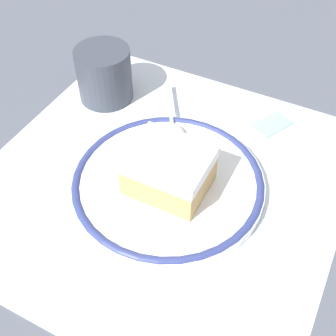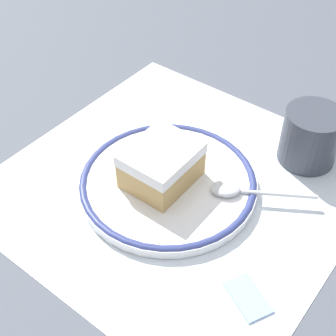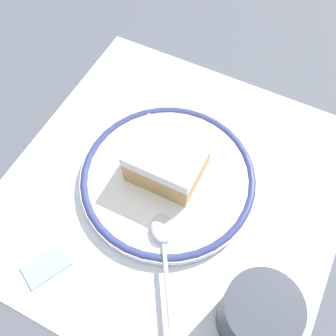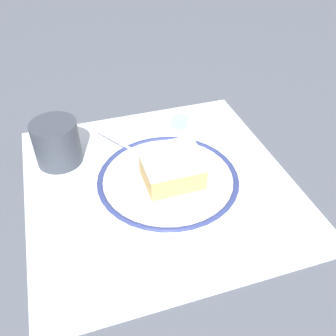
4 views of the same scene
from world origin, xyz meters
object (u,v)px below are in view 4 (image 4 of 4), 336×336
(plate, at_px, (168,180))
(sugar_packet, at_px, (179,121))
(cup, at_px, (57,145))
(cake_slice, at_px, (172,167))
(spoon, at_px, (136,151))

(plate, xyz_separation_m, sugar_packet, (0.07, 0.16, -0.00))
(cup, bearing_deg, cake_slice, -36.53)
(plate, distance_m, sugar_packet, 0.17)
(plate, relative_size, cup, 2.96)
(cake_slice, distance_m, cup, 0.20)
(plate, height_order, cake_slice, cake_slice)
(cake_slice, xyz_separation_m, spoon, (-0.04, 0.08, -0.02))
(spoon, xyz_separation_m, cup, (-0.12, 0.03, 0.01))
(cake_slice, bearing_deg, sugar_packet, 67.43)
(plate, distance_m, cake_slice, 0.03)
(cake_slice, distance_m, sugar_packet, 0.18)
(sugar_packet, bearing_deg, spoon, -141.80)
(plate, bearing_deg, cup, 144.22)
(plate, relative_size, cake_slice, 2.53)
(sugar_packet, bearing_deg, cup, -167.86)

